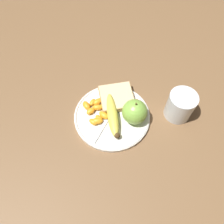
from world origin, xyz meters
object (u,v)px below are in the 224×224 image
Objects in this scene: juice_glass at (180,106)px; apple at (135,112)px; plate at (112,116)px; jam_packet at (132,106)px; banana at (114,115)px; fork at (109,116)px; bread_slice at (117,97)px.

apple is (-0.14, 0.00, 0.01)m from juice_glass.
apple reaches higher than plate.
banana is at bearing -159.66° from jam_packet.
fork is 3.56× the size of jam_packet.
plate is 1.49× the size of banana.
apple is at bearing 179.51° from juice_glass.
juice_glass is 0.14m from jam_packet.
jam_packet reaches higher than fork.
fork is at bearing 165.69° from apple.
jam_packet is (0.04, -0.04, -0.00)m from bread_slice.
jam_packet is (0.07, 0.02, -0.01)m from banana.
bread_slice is (-0.04, 0.08, -0.03)m from apple.
jam_packet is at bearing 20.34° from banana.
plate is 0.01m from fork.
bread_slice and jam_packet have the same top height.
juice_glass is at bearing -6.54° from plate.
apple is at bearing -64.39° from bread_slice.
apple is 0.09m from bread_slice.
juice_glass is 0.22m from fork.
apple is 2.11× the size of jam_packet.
plate is 1.66× the size of fork.
apple is 0.05m from jam_packet.
banana reaches higher than bread_slice.
apple is 0.07m from banana.
juice_glass reaches higher than banana.
juice_glass is 0.20m from bread_slice.
apple is at bearing -19.31° from plate.
plate is 2.79× the size of apple.
plate is 0.08m from apple.
juice_glass is (0.21, -0.02, 0.03)m from plate.
juice_glass is 0.64× the size of fork.
plate is 0.21m from juice_glass.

